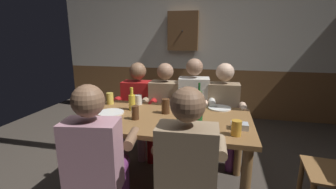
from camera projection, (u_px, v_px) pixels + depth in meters
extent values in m
plane|color=#423A33|center=(167.00, 182.00, 2.48)|extent=(6.32, 6.32, 0.00)
cube|color=beige|center=(196.00, 30.00, 4.36)|extent=(5.27, 0.12, 1.45)
cube|color=brown|center=(194.00, 91.00, 4.64)|extent=(5.27, 0.12, 0.91)
cube|color=brown|center=(165.00, 119.00, 2.25)|extent=(1.62, 0.94, 0.04)
cylinder|color=brown|center=(77.00, 166.00, 2.13)|extent=(0.08, 0.08, 0.72)
cylinder|color=brown|center=(245.00, 189.00, 1.81)|extent=(0.08, 0.08, 0.72)
cylinder|color=brown|center=(115.00, 133.00, 2.86)|extent=(0.08, 0.08, 0.72)
cylinder|color=brown|center=(239.00, 145.00, 2.55)|extent=(0.08, 0.08, 0.72)
cube|color=#AD1919|center=(139.00, 99.00, 3.10)|extent=(0.43, 0.27, 0.48)
sphere|color=brown|center=(138.00, 71.00, 3.01)|extent=(0.22, 0.22, 0.22)
cylinder|color=#B78493|center=(145.00, 119.00, 3.01)|extent=(0.16, 0.40, 0.13)
cylinder|color=#B78493|center=(128.00, 118.00, 3.04)|extent=(0.16, 0.40, 0.13)
cylinder|color=#B78493|center=(142.00, 145.00, 2.88)|extent=(0.10, 0.10, 0.42)
cylinder|color=#B78493|center=(124.00, 144.00, 2.91)|extent=(0.10, 0.10, 0.42)
cylinder|color=#AD1919|center=(152.00, 104.00, 2.81)|extent=(0.10, 0.29, 0.08)
cylinder|color=#AD1919|center=(114.00, 102.00, 2.88)|extent=(0.10, 0.29, 0.08)
cube|color=#997F60|center=(165.00, 101.00, 3.02)|extent=(0.40, 0.25, 0.49)
sphere|color=#9E755B|center=(165.00, 71.00, 2.93)|extent=(0.21, 0.21, 0.21)
cylinder|color=#AD1919|center=(172.00, 121.00, 2.93)|extent=(0.14, 0.40, 0.13)
cylinder|color=#AD1919|center=(155.00, 120.00, 2.97)|extent=(0.14, 0.40, 0.13)
cylinder|color=#AD1919|center=(169.00, 148.00, 2.80)|extent=(0.10, 0.10, 0.42)
cylinder|color=#AD1919|center=(151.00, 146.00, 2.84)|extent=(0.10, 0.10, 0.42)
cylinder|color=#9E755B|center=(180.00, 105.00, 2.72)|extent=(0.09, 0.28, 0.08)
cylinder|color=#997F60|center=(143.00, 103.00, 2.81)|extent=(0.09, 0.28, 0.08)
cube|color=silver|center=(194.00, 100.00, 2.93)|extent=(0.39, 0.28, 0.56)
sphere|color=#9E755B|center=(194.00, 67.00, 2.84)|extent=(0.21, 0.21, 0.21)
cylinder|color=#33724C|center=(201.00, 123.00, 2.85)|extent=(0.17, 0.41, 0.13)
cylinder|color=#33724C|center=(184.00, 123.00, 2.87)|extent=(0.17, 0.41, 0.13)
cylinder|color=#33724C|center=(201.00, 151.00, 2.72)|extent=(0.10, 0.10, 0.42)
cylinder|color=#33724C|center=(183.00, 150.00, 2.74)|extent=(0.10, 0.10, 0.42)
cylinder|color=silver|center=(212.00, 104.00, 2.65)|extent=(0.11, 0.29, 0.08)
cylinder|color=silver|center=(174.00, 103.00, 2.70)|extent=(0.11, 0.29, 0.08)
cube|color=#997F60|center=(223.00, 104.00, 2.86)|extent=(0.37, 0.23, 0.50)
sphere|color=beige|center=(225.00, 72.00, 2.77)|extent=(0.21, 0.21, 0.21)
cylinder|color=#6B2D66|center=(231.00, 126.00, 2.77)|extent=(0.14, 0.37, 0.13)
cylinder|color=#6B2D66|center=(214.00, 124.00, 2.81)|extent=(0.14, 0.37, 0.13)
cylinder|color=#6B2D66|center=(230.00, 154.00, 2.66)|extent=(0.10, 0.10, 0.42)
cylinder|color=#6B2D66|center=(212.00, 152.00, 2.70)|extent=(0.10, 0.10, 0.42)
cylinder|color=beige|center=(244.00, 109.00, 2.57)|extent=(0.08, 0.28, 0.08)
cylinder|color=beige|center=(204.00, 106.00, 2.66)|extent=(0.08, 0.28, 0.08)
cube|color=#B78493|center=(93.00, 156.00, 1.60)|extent=(0.40, 0.28, 0.51)
sphere|color=brown|center=(88.00, 101.00, 1.50)|extent=(0.22, 0.22, 0.22)
cylinder|color=#6B2D66|center=(90.00, 173.00, 1.81)|extent=(0.19, 0.43, 0.13)
cylinder|color=#6B2D66|center=(116.00, 174.00, 1.79)|extent=(0.19, 0.43, 0.13)
cylinder|color=#6B2D66|center=(101.00, 187.00, 2.08)|extent=(0.10, 0.10, 0.42)
cylinder|color=#6B2D66|center=(124.00, 188.00, 2.06)|extent=(0.10, 0.10, 0.42)
cylinder|color=#B78493|center=(78.00, 136.00, 1.85)|extent=(0.12, 0.29, 0.08)
cylinder|color=brown|center=(132.00, 138.00, 1.82)|extent=(0.12, 0.29, 0.08)
cube|color=#997F60|center=(187.00, 166.00, 1.45)|extent=(0.38, 0.23, 0.53)
sphere|color=brown|center=(188.00, 104.00, 1.36)|extent=(0.21, 0.21, 0.21)
cylinder|color=#2D4C84|center=(173.00, 186.00, 1.66)|extent=(0.15, 0.38, 0.13)
cylinder|color=#2D4C84|center=(203.00, 189.00, 1.62)|extent=(0.15, 0.38, 0.13)
cylinder|color=brown|center=(161.00, 142.00, 1.72)|extent=(0.09, 0.28, 0.08)
cylinder|color=#997F60|center=(221.00, 147.00, 1.65)|extent=(0.09, 0.28, 0.08)
cube|color=brown|center=(336.00, 173.00, 1.86)|extent=(0.48, 0.48, 0.02)
cylinder|color=brown|center=(300.00, 180.00, 2.15)|extent=(0.04, 0.04, 0.44)
cylinder|color=#F9E08C|center=(94.00, 118.00, 2.10)|extent=(0.04, 0.04, 0.08)
cube|color=#B2B7BC|center=(239.00, 126.00, 1.95)|extent=(0.14, 0.10, 0.05)
cylinder|color=white|center=(111.00, 113.00, 2.34)|extent=(0.26, 0.26, 0.01)
cylinder|color=white|center=(219.00, 108.00, 2.50)|extent=(0.24, 0.24, 0.01)
cylinder|color=#195923|center=(199.00, 101.00, 2.44)|extent=(0.06, 0.06, 0.20)
cylinder|color=#195923|center=(199.00, 87.00, 2.40)|extent=(0.02, 0.02, 0.09)
cylinder|color=#195923|center=(180.00, 113.00, 2.06)|extent=(0.07, 0.07, 0.19)
cylinder|color=#195923|center=(181.00, 99.00, 2.03)|extent=(0.03, 0.03, 0.06)
cylinder|color=#195923|center=(199.00, 112.00, 2.05)|extent=(0.07, 0.07, 0.21)
cylinder|color=#195923|center=(199.00, 97.00, 2.02)|extent=(0.03, 0.03, 0.07)
cylinder|color=gold|center=(132.00, 102.00, 2.44)|extent=(0.07, 0.07, 0.16)
cylinder|color=gold|center=(132.00, 91.00, 2.41)|extent=(0.03, 0.03, 0.08)
cylinder|color=#4C2D19|center=(85.00, 110.00, 2.19)|extent=(0.07, 0.07, 0.16)
cylinder|color=#4C2D19|center=(135.00, 113.00, 2.16)|extent=(0.07, 0.07, 0.13)
cylinder|color=gold|center=(236.00, 128.00, 1.81)|extent=(0.08, 0.08, 0.12)
cylinder|color=#4C2D19|center=(166.00, 106.00, 2.33)|extent=(0.08, 0.08, 0.15)
cylinder|color=white|center=(138.00, 100.00, 2.65)|extent=(0.08, 0.08, 0.11)
cylinder|color=#E5C64C|center=(110.00, 99.00, 2.66)|extent=(0.08, 0.08, 0.13)
cube|color=brown|center=(183.00, 31.00, 4.29)|extent=(0.56, 0.12, 0.70)
sphere|color=black|center=(182.00, 31.00, 4.22)|extent=(0.03, 0.03, 0.03)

